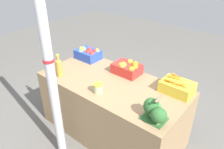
{
  "coord_description": "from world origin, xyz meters",
  "views": [
    {
      "loc": [
        1.4,
        -1.7,
        2.1
      ],
      "look_at": [
        0.0,
        0.0,
        0.86
      ],
      "focal_mm": 35.0,
      "sensor_mm": 36.0,
      "label": 1
    }
  ],
  "objects_px": {
    "support_pole": "(50,71)",
    "juice_bottle_amber": "(59,67)",
    "carrot_crate": "(177,87)",
    "broccoli_pile": "(155,110)",
    "orange_crate": "(127,68)",
    "juice_bottle_cloudy": "(53,66)",
    "juice_bottle_golden": "(48,63)",
    "sparrow_bird": "(158,100)",
    "pickle_jar": "(98,88)",
    "apple_crate": "(88,54)"
  },
  "relations": [
    {
      "from": "pickle_jar",
      "to": "sparrow_bird",
      "type": "distance_m",
      "value": 0.72
    },
    {
      "from": "apple_crate",
      "to": "juice_bottle_cloudy",
      "type": "distance_m",
      "value": 0.58
    },
    {
      "from": "support_pole",
      "to": "pickle_jar",
      "type": "bearing_deg",
      "value": 55.57
    },
    {
      "from": "broccoli_pile",
      "to": "juice_bottle_cloudy",
      "type": "xyz_separation_m",
      "value": [
        -1.41,
        -0.04,
        0.01
      ]
    },
    {
      "from": "orange_crate",
      "to": "broccoli_pile",
      "type": "relative_size",
      "value": 1.33
    },
    {
      "from": "apple_crate",
      "to": "pickle_jar",
      "type": "xyz_separation_m",
      "value": [
        0.7,
        -0.55,
        -0.02
      ]
    },
    {
      "from": "pickle_jar",
      "to": "orange_crate",
      "type": "bearing_deg",
      "value": 90.8
    },
    {
      "from": "juice_bottle_cloudy",
      "to": "juice_bottle_amber",
      "type": "bearing_deg",
      "value": -0.0
    },
    {
      "from": "orange_crate",
      "to": "juice_bottle_cloudy",
      "type": "xyz_separation_m",
      "value": [
        -0.72,
        -0.57,
        0.03
      ]
    },
    {
      "from": "juice_bottle_golden",
      "to": "sparrow_bird",
      "type": "bearing_deg",
      "value": 1.1
    },
    {
      "from": "orange_crate",
      "to": "juice_bottle_amber",
      "type": "xyz_separation_m",
      "value": [
        -0.61,
        -0.57,
        0.04
      ]
    },
    {
      "from": "orange_crate",
      "to": "juice_bottle_golden",
      "type": "bearing_deg",
      "value": -145.36
    },
    {
      "from": "juice_bottle_amber",
      "to": "pickle_jar",
      "type": "distance_m",
      "value": 0.62
    },
    {
      "from": "sparrow_bird",
      "to": "juice_bottle_cloudy",
      "type": "bearing_deg",
      "value": -95.7
    },
    {
      "from": "apple_crate",
      "to": "carrot_crate",
      "type": "height_order",
      "value": "carrot_crate"
    },
    {
      "from": "carrot_crate",
      "to": "broccoli_pile",
      "type": "relative_size",
      "value": 1.33
    },
    {
      "from": "juice_bottle_golden",
      "to": "juice_bottle_amber",
      "type": "xyz_separation_m",
      "value": [
        0.22,
        0.0,
        0.01
      ]
    },
    {
      "from": "broccoli_pile",
      "to": "support_pole",
      "type": "bearing_deg",
      "value": -157.64
    },
    {
      "from": "support_pole",
      "to": "juice_bottle_golden",
      "type": "bearing_deg",
      "value": 148.25
    },
    {
      "from": "carrot_crate",
      "to": "juice_bottle_cloudy",
      "type": "distance_m",
      "value": 1.5
    },
    {
      "from": "pickle_jar",
      "to": "juice_bottle_amber",
      "type": "bearing_deg",
      "value": -177.39
    },
    {
      "from": "carrot_crate",
      "to": "juice_bottle_golden",
      "type": "height_order",
      "value": "juice_bottle_golden"
    },
    {
      "from": "apple_crate",
      "to": "juice_bottle_golden",
      "type": "bearing_deg",
      "value": -103.15
    },
    {
      "from": "carrot_crate",
      "to": "juice_bottle_amber",
      "type": "relative_size",
      "value": 1.17
    },
    {
      "from": "apple_crate",
      "to": "juice_bottle_golden",
      "type": "distance_m",
      "value": 0.59
    },
    {
      "from": "support_pole",
      "to": "juice_bottle_cloudy",
      "type": "bearing_deg",
      "value": 142.64
    },
    {
      "from": "juice_bottle_cloudy",
      "to": "pickle_jar",
      "type": "distance_m",
      "value": 0.73
    },
    {
      "from": "juice_bottle_golden",
      "to": "pickle_jar",
      "type": "xyz_separation_m",
      "value": [
        0.84,
        0.03,
        -0.05
      ]
    },
    {
      "from": "orange_crate",
      "to": "juice_bottle_golden",
      "type": "xyz_separation_m",
      "value": [
        -0.83,
        -0.57,
        0.03
      ]
    },
    {
      "from": "juice_bottle_golden",
      "to": "juice_bottle_amber",
      "type": "distance_m",
      "value": 0.22
    },
    {
      "from": "carrot_crate",
      "to": "sparrow_bird",
      "type": "xyz_separation_m",
      "value": [
        0.05,
        -0.55,
        0.15
      ]
    },
    {
      "from": "support_pole",
      "to": "sparrow_bird",
      "type": "distance_m",
      "value": 1.05
    },
    {
      "from": "pickle_jar",
      "to": "apple_crate",
      "type": "bearing_deg",
      "value": 141.98
    },
    {
      "from": "juice_bottle_cloudy",
      "to": "sparrow_bird",
      "type": "relative_size",
      "value": 1.87
    },
    {
      "from": "support_pole",
      "to": "orange_crate",
      "type": "xyz_separation_m",
      "value": [
        0.26,
        0.93,
        -0.26
      ]
    },
    {
      "from": "orange_crate",
      "to": "broccoli_pile",
      "type": "xyz_separation_m",
      "value": [
        0.69,
        -0.54,
        0.02
      ]
    },
    {
      "from": "broccoli_pile",
      "to": "pickle_jar",
      "type": "height_order",
      "value": "broccoli_pile"
    },
    {
      "from": "support_pole",
      "to": "orange_crate",
      "type": "relative_size",
      "value": 6.54
    },
    {
      "from": "support_pole",
      "to": "juice_bottle_amber",
      "type": "relative_size",
      "value": 7.68
    },
    {
      "from": "juice_bottle_golden",
      "to": "carrot_crate",
      "type": "bearing_deg",
      "value": 21.19
    },
    {
      "from": "apple_crate",
      "to": "carrot_crate",
      "type": "bearing_deg",
      "value": 0.04
    },
    {
      "from": "juice_bottle_golden",
      "to": "broccoli_pile",
      "type": "bearing_deg",
      "value": 1.33
    },
    {
      "from": "orange_crate",
      "to": "sparrow_bird",
      "type": "distance_m",
      "value": 0.91
    },
    {
      "from": "juice_bottle_cloudy",
      "to": "juice_bottle_amber",
      "type": "distance_m",
      "value": 0.11
    },
    {
      "from": "juice_bottle_golden",
      "to": "juice_bottle_cloudy",
      "type": "height_order",
      "value": "juice_bottle_golden"
    },
    {
      "from": "carrot_crate",
      "to": "juice_bottle_amber",
      "type": "height_order",
      "value": "juice_bottle_amber"
    },
    {
      "from": "carrot_crate",
      "to": "pickle_jar",
      "type": "height_order",
      "value": "carrot_crate"
    },
    {
      "from": "orange_crate",
      "to": "pickle_jar",
      "type": "distance_m",
      "value": 0.55
    },
    {
      "from": "carrot_crate",
      "to": "sparrow_bird",
      "type": "distance_m",
      "value": 0.57
    },
    {
      "from": "apple_crate",
      "to": "juice_bottle_golden",
      "type": "height_order",
      "value": "juice_bottle_golden"
    }
  ]
}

